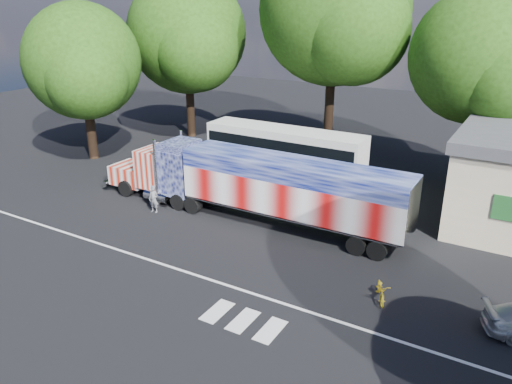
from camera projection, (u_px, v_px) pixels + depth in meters
The scene contains 10 objects.
ground at pixel (226, 246), 24.87m from camera, with size 100.00×100.00×0.00m, color black.
lane_markings at pixel (210, 291), 21.03m from camera, with size 30.00×2.67×0.01m.
semi_truck at pixel (254, 184), 27.17m from camera, with size 19.11×3.02×4.07m.
coach_bus at pixel (284, 151), 34.39m from camera, with size 11.30×2.63×3.29m.
woman at pixel (154, 199), 28.58m from camera, with size 0.58×0.38×1.59m, color slate.
bicycle at pixel (381, 290), 20.30m from camera, with size 0.58×1.65×0.87m, color gold.
tree_n_mid at pixel (336, 10), 36.08m from camera, with size 11.52×10.97×16.28m.
tree_ne_a at pixel (481, 57), 30.74m from camera, with size 8.85×8.43×12.43m.
tree_nw_a at pixel (188, 34), 41.66m from camera, with size 10.42×9.92×13.76m.
tree_w_a at pixel (83, 62), 35.96m from camera, with size 8.77×8.36×11.48m.
Camera 1 is at (12.55, -18.38, 11.52)m, focal length 35.00 mm.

